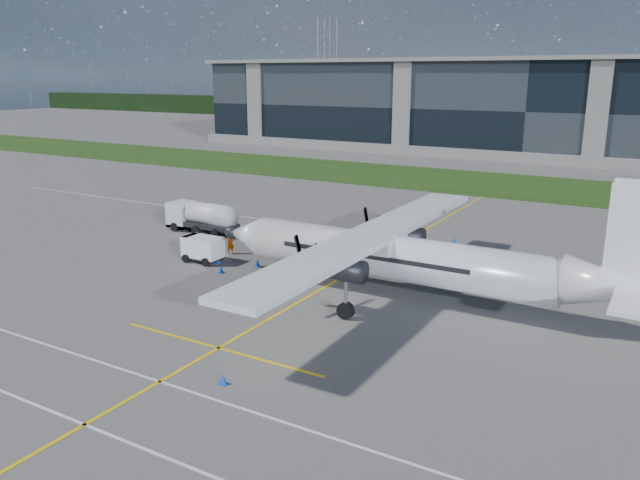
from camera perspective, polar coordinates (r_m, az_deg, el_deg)
name	(u,v)px	position (r m, az deg, el deg)	size (l,w,h in m)	color
ground	(459,193)	(72.24, 12.57, 4.21)	(400.00, 400.00, 0.00)	#5C5957
grass_strip	(479,183)	(79.79, 14.37, 5.11)	(400.00, 18.00, 0.04)	#1E4011
terminal_building	(539,109)	(110.00, 19.43, 11.24)	(120.00, 20.00, 15.00)	black
tree_line	(589,116)	(169.40, 23.40, 10.34)	(400.00, 6.00, 6.00)	black
pylon_west	(327,68)	(204.68, 0.64, 15.48)	(9.00, 4.60, 30.00)	gray
yellow_taxiway_centerline	(364,265)	(43.98, 4.06, -2.27)	(0.20, 70.00, 0.01)	yellow
white_lane_line	(34,404)	(28.61, -24.65, -13.50)	(90.00, 0.15, 0.01)	white
turboprop_aircraft	(411,234)	(36.07, 8.35, 0.57)	(26.57, 27.55, 8.27)	white
fuel_tanker_truck	(198,217)	(53.85, -11.11, 2.10)	(6.83, 2.22, 2.56)	silver
baggage_tug	(203,249)	(45.18, -10.66, -0.85)	(3.00, 1.80, 1.80)	white
ground_crew_person	(230,242)	(46.74, -8.19, -0.18)	(0.75, 0.54, 1.85)	#F25907
safety_cone_nose_stbd	(257,263)	(43.64, -5.75, -2.11)	(0.36, 0.36, 0.50)	#0A43B8
safety_cone_nose_port	(221,269)	(42.55, -9.02, -2.67)	(0.36, 0.36, 0.50)	#0A43B8
safety_cone_fwd	(218,259)	(44.84, -9.34, -1.77)	(0.36, 0.36, 0.50)	#0A43B8
safety_cone_portwing	(223,379)	(27.85, -8.86, -12.44)	(0.36, 0.36, 0.50)	#0A43B8
safety_cone_stbdwing	(454,240)	(50.40, 12.15, -0.04)	(0.36, 0.36, 0.50)	#0A43B8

